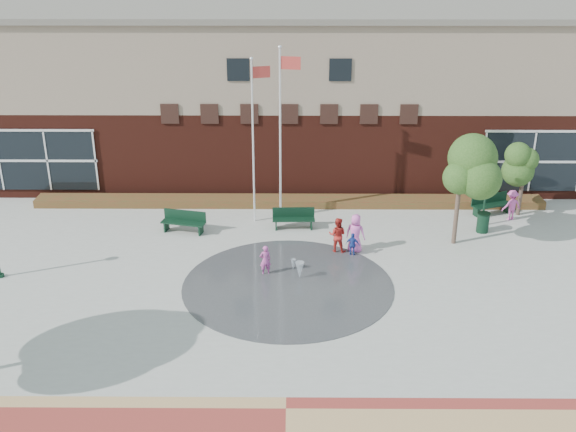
{
  "coord_description": "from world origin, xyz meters",
  "views": [
    {
      "loc": [
        0.17,
        -20.6,
        12.97
      ],
      "look_at": [
        0.0,
        4.0,
        2.6
      ],
      "focal_mm": 42.0,
      "sensor_mm": 36.0,
      "label": 1
    }
  ],
  "objects_px": {
    "trash_can": "(483,222)",
    "flagpole_right": "(281,126)",
    "child_splash": "(265,260)",
    "flagpole_left": "(254,134)",
    "bench_left": "(184,226)"
  },
  "relations": [
    {
      "from": "trash_can",
      "to": "flagpole_right",
      "type": "bearing_deg",
      "value": 170.27
    },
    {
      "from": "flagpole_left",
      "to": "child_splash",
      "type": "relative_size",
      "value": 6.15
    },
    {
      "from": "child_splash",
      "to": "bench_left",
      "type": "bearing_deg",
      "value": -61.74
    },
    {
      "from": "trash_can",
      "to": "child_splash",
      "type": "distance_m",
      "value": 10.89
    },
    {
      "from": "flagpole_left",
      "to": "trash_can",
      "type": "distance_m",
      "value": 11.46
    },
    {
      "from": "bench_left",
      "to": "child_splash",
      "type": "bearing_deg",
      "value": -32.66
    },
    {
      "from": "flagpole_left",
      "to": "flagpole_right",
      "type": "height_order",
      "value": "flagpole_right"
    },
    {
      "from": "bench_left",
      "to": "trash_can",
      "type": "height_order",
      "value": "bench_left"
    },
    {
      "from": "child_splash",
      "to": "flagpole_left",
      "type": "bearing_deg",
      "value": -98.37
    },
    {
      "from": "bench_left",
      "to": "trash_can",
      "type": "distance_m",
      "value": 13.99
    },
    {
      "from": "trash_can",
      "to": "child_splash",
      "type": "height_order",
      "value": "child_splash"
    },
    {
      "from": "bench_left",
      "to": "trash_can",
      "type": "xyz_separation_m",
      "value": [
        13.98,
        0.14,
        0.16
      ]
    },
    {
      "from": "flagpole_right",
      "to": "bench_left",
      "type": "bearing_deg",
      "value": -148.26
    },
    {
      "from": "trash_can",
      "to": "child_splash",
      "type": "bearing_deg",
      "value": -156.8
    },
    {
      "from": "flagpole_right",
      "to": "child_splash",
      "type": "bearing_deg",
      "value": -84.88
    }
  ]
}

